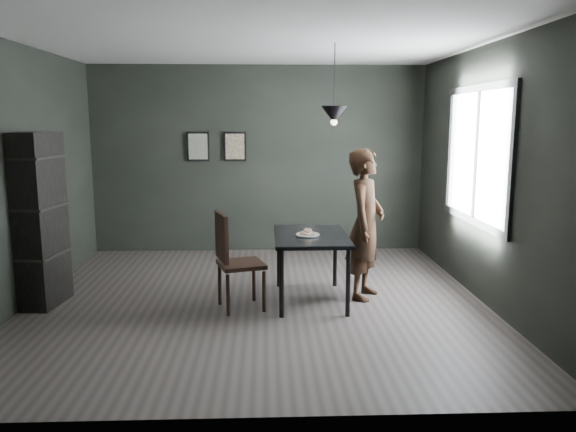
{
  "coord_description": "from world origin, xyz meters",
  "views": [
    {
      "loc": [
        0.11,
        -6.02,
        1.99
      ],
      "look_at": [
        0.35,
        0.05,
        0.95
      ],
      "focal_mm": 35.0,
      "sensor_mm": 36.0,
      "label": 1
    }
  ],
  "objects_px": {
    "cafe_table": "(311,242)",
    "pendant_lamp": "(334,114)",
    "white_plate": "(308,235)",
    "wood_chair": "(232,255)",
    "woman": "(366,224)",
    "shelf_unit": "(39,220)"
  },
  "relations": [
    {
      "from": "white_plate",
      "to": "pendant_lamp",
      "type": "relative_size",
      "value": 0.27
    },
    {
      "from": "cafe_table",
      "to": "wood_chair",
      "type": "bearing_deg",
      "value": -162.52
    },
    {
      "from": "cafe_table",
      "to": "woman",
      "type": "bearing_deg",
      "value": 8.8
    },
    {
      "from": "cafe_table",
      "to": "pendant_lamp",
      "type": "height_order",
      "value": "pendant_lamp"
    },
    {
      "from": "pendant_lamp",
      "to": "cafe_table",
      "type": "bearing_deg",
      "value": -158.2
    },
    {
      "from": "wood_chair",
      "to": "woman",
      "type": "bearing_deg",
      "value": -3.17
    },
    {
      "from": "white_plate",
      "to": "wood_chair",
      "type": "bearing_deg",
      "value": -166.25
    },
    {
      "from": "shelf_unit",
      "to": "white_plate",
      "type": "bearing_deg",
      "value": 5.81
    },
    {
      "from": "cafe_table",
      "to": "pendant_lamp",
      "type": "xyz_separation_m",
      "value": [
        0.25,
        0.1,
        1.38
      ]
    },
    {
      "from": "cafe_table",
      "to": "pendant_lamp",
      "type": "bearing_deg",
      "value": 21.8
    },
    {
      "from": "cafe_table",
      "to": "wood_chair",
      "type": "xyz_separation_m",
      "value": [
        -0.85,
        -0.27,
        -0.08
      ]
    },
    {
      "from": "shelf_unit",
      "to": "pendant_lamp",
      "type": "relative_size",
      "value": 2.16
    },
    {
      "from": "shelf_unit",
      "to": "pendant_lamp",
      "type": "xyz_separation_m",
      "value": [
        3.17,
        0.12,
        1.12
      ]
    },
    {
      "from": "wood_chair",
      "to": "shelf_unit",
      "type": "distance_m",
      "value": 2.11
    },
    {
      "from": "cafe_table",
      "to": "woman",
      "type": "distance_m",
      "value": 0.65
    },
    {
      "from": "woman",
      "to": "wood_chair",
      "type": "xyz_separation_m",
      "value": [
        -1.47,
        -0.36,
        -0.25
      ]
    },
    {
      "from": "shelf_unit",
      "to": "woman",
      "type": "bearing_deg",
      "value": 8.68
    },
    {
      "from": "wood_chair",
      "to": "white_plate",
      "type": "bearing_deg",
      "value": -3.31
    },
    {
      "from": "woman",
      "to": "wood_chair",
      "type": "bearing_deg",
      "value": 128.19
    },
    {
      "from": "cafe_table",
      "to": "woman",
      "type": "xyz_separation_m",
      "value": [
        0.62,
        0.1,
        0.17
      ]
    },
    {
      "from": "woman",
      "to": "pendant_lamp",
      "type": "bearing_deg",
      "value": 113.69
    },
    {
      "from": "wood_chair",
      "to": "pendant_lamp",
      "type": "xyz_separation_m",
      "value": [
        1.1,
        0.37,
        1.46
      ]
    }
  ]
}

